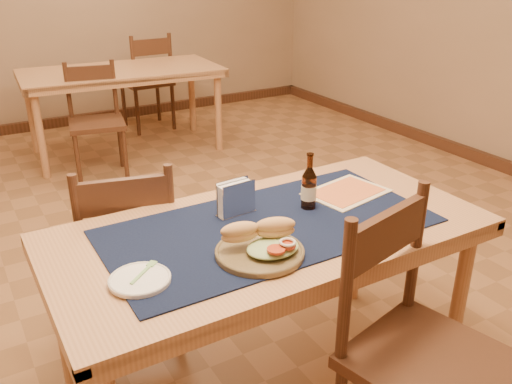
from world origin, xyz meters
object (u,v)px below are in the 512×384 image
main_table (270,246)px  back_table (122,78)px  sandwich_plate (262,246)px  chair_main_far (128,250)px  chair_main_near (419,350)px  napkin_holder (236,199)px  beer_bottle (309,188)px

main_table → back_table: 3.19m
sandwich_plate → chair_main_far: bearing=108.1°
chair_main_near → napkin_holder: size_ratio=6.34×
beer_bottle → napkin_holder: 0.29m
chair_main_far → sandwich_plate: bearing=-71.9°
chair_main_near → main_table: bearing=109.6°
back_table → chair_main_far: chair_main_far is taller
main_table → beer_bottle: size_ratio=7.17×
beer_bottle → napkin_holder: beer_bottle is taller
chair_main_far → napkin_holder: (0.31, -0.43, 0.35)m
back_table → sandwich_plate: sandwich_plate is taller
sandwich_plate → napkin_holder: bearing=77.3°
back_table → beer_bottle: bearing=-94.2°
sandwich_plate → back_table: bearing=80.3°
napkin_holder → main_table: bearing=-66.6°
chair_main_near → beer_bottle: bearing=89.7°
main_table → chair_main_near: size_ratio=1.62×
chair_main_far → beer_bottle: (0.58, -0.52, 0.37)m
chair_main_near → chair_main_far: bearing=116.7°
main_table → back_table: same height
chair_main_far → napkin_holder: 0.63m
chair_main_far → chair_main_near: size_ratio=0.92×
main_table → chair_main_near: 0.63m
chair_main_far → napkin_holder: size_ratio=5.84×
back_table → main_table: bearing=-97.9°
chair_main_near → beer_bottle: 0.71m
chair_main_far → main_table: bearing=-57.0°
back_table → chair_main_far: 2.72m
chair_main_far → sandwich_plate: 0.84m
chair_main_far → sandwich_plate: size_ratio=3.06×
back_table → sandwich_plate: 3.38m
back_table → chair_main_far: bearing=-107.4°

